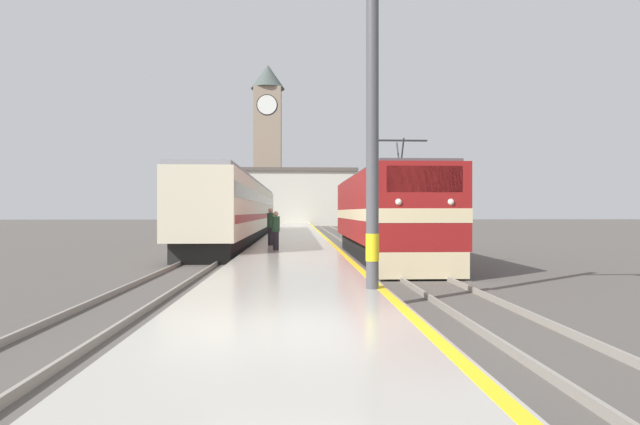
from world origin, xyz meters
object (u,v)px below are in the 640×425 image
locomotive_train (384,215)px  second_waiting_passenger (271,225)px  person_on_platform (276,230)px  passenger_train (242,210)px  catenary_mast (376,105)px  clock_tower (268,139)px

locomotive_train → second_waiting_passenger: bearing=149.4°
person_on_platform → locomotive_train: bearing=2.1°
passenger_train → second_waiting_passenger: size_ratio=17.20×
passenger_train → catenary_mast: 25.15m
person_on_platform → second_waiting_passenger: bearing=97.1°
person_on_platform → passenger_train: bearing=102.4°
locomotive_train → catenary_mast: bearing=-100.8°
passenger_train → clock_tower: (-1.18, 51.74, 12.57)m
catenary_mast → second_waiting_passenger: bearing=102.1°
catenary_mast → person_on_platform: catenary_mast is taller
catenary_mast → clock_tower: 77.16m
locomotive_train → passenger_train: locomotive_train is taller
locomotive_train → clock_tower: bearing=97.8°
locomotive_train → passenger_train: size_ratio=0.45×
locomotive_train → passenger_train: (-7.72, 13.28, 0.26)m
catenary_mast → person_on_platform: 11.70m
locomotive_train → clock_tower: 66.87m
passenger_train → locomotive_train: bearing=-59.8°
passenger_train → clock_tower: 53.26m
catenary_mast → clock_tower: clock_tower is taller
passenger_train → clock_tower: clock_tower is taller
catenary_mast → clock_tower: bearing=95.1°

